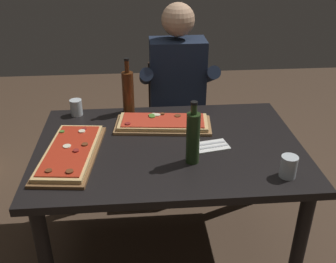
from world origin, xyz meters
name	(u,v)px	position (x,y,z in m)	size (l,w,h in m)	color
ground_plane	(169,247)	(0.00, 0.00, 0.00)	(6.40, 6.40, 0.00)	#4C3828
dining_table	(169,159)	(0.00, 0.00, 0.64)	(1.40, 0.96, 0.74)	black
pizza_rectangular_front	(163,123)	(-0.02, 0.21, 0.76)	(0.57, 0.29, 0.05)	olive
pizza_rectangular_left	(70,152)	(-0.50, -0.07, 0.76)	(0.32, 0.59, 0.05)	brown
wine_bottle_dark	(128,92)	(-0.21, 0.41, 0.88)	(0.07, 0.07, 0.35)	#47230F
oil_bottle_amber	(193,137)	(0.10, -0.18, 0.88)	(0.07, 0.07, 0.32)	#233819
tumbler_near_camera	(76,108)	(-0.53, 0.40, 0.78)	(0.07, 0.07, 0.10)	silver
tumbler_far_side	(288,168)	(0.52, -0.34, 0.79)	(0.08, 0.08, 0.10)	silver
napkin_cutlery_set	(211,146)	(0.22, -0.05, 0.74)	(0.20, 0.14, 0.01)	white
diner_chair	(176,116)	(0.13, 0.86, 0.49)	(0.44, 0.44, 0.87)	black
seated_diner	(178,91)	(0.13, 0.74, 0.74)	(0.53, 0.41, 1.33)	#23232D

